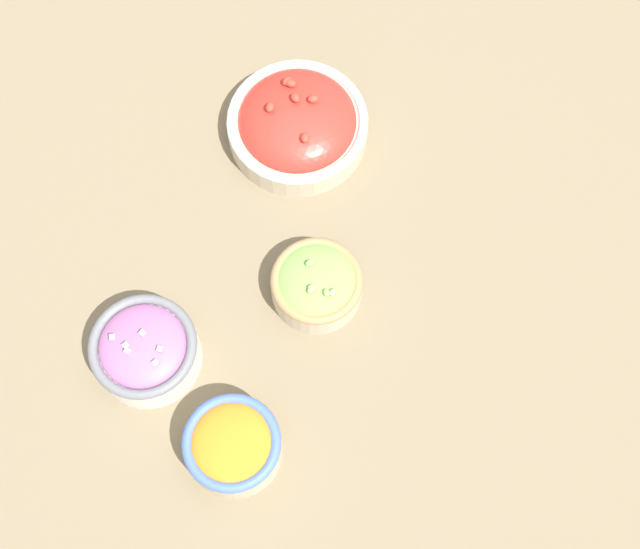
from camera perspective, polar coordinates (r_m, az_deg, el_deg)
The scene contains 5 objects.
ground_plane at distance 1.10m, azimuth 0.00°, elevation -0.54°, with size 3.00×3.00×0.00m, color #75664C.
bowl_lettuce at distance 1.07m, azimuth -0.25°, elevation -0.58°, with size 0.11×0.11×0.06m.
bowl_carrots at distance 1.02m, azimuth -5.60°, elevation -10.82°, with size 0.11×0.11×0.07m.
bowl_cherry_tomatoes at distance 1.16m, azimuth -1.45°, elevation 9.63°, with size 0.18×0.18×0.08m.
bowl_red_onion at distance 1.06m, azimuth -11.14°, elevation -4.74°, with size 0.13×0.13×0.07m.
Camera 1 is at (0.35, 0.13, 1.04)m, focal length 50.00 mm.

